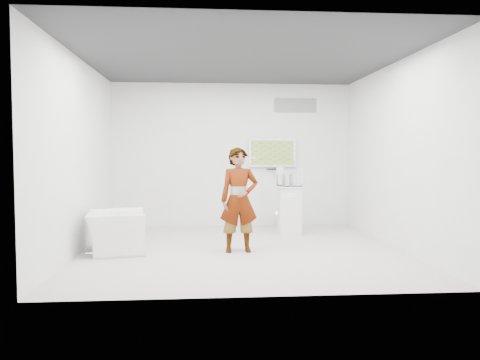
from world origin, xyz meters
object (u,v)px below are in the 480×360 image
Objects in this scene: armchair at (116,232)px; tv at (272,153)px; pedestal at (289,210)px; floor_uplight at (277,219)px; person at (239,200)px.

tv is at bearing -57.21° from armchair.
pedestal is 1.06m from floor_uplight.
armchair is at bearing -138.13° from tv.
person is 1.77× the size of pedestal.
person reaches higher than floor_uplight.
pedestal is (2.97, 1.40, 0.14)m from armchair.
floor_uplight is (0.10, -0.10, -1.41)m from tv.
pedestal reaches higher than armchair.
floor_uplight is (1.00, 2.53, -0.67)m from person.
pedestal reaches higher than floor_uplight.
floor_uplight is (-0.07, 1.01, -0.31)m from pedestal.
person reaches higher than pedestal.
armchair is (-1.90, 0.12, -0.49)m from person.
tv is 3.96m from armchair.
armchair is at bearing -140.27° from floor_uplight.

